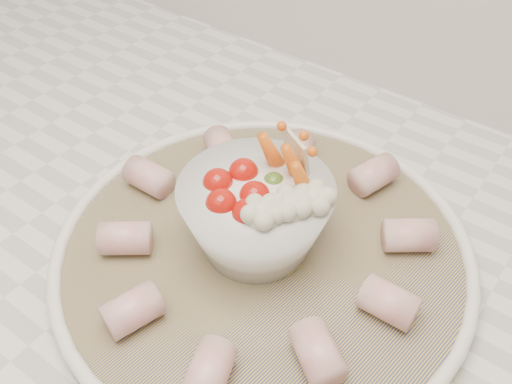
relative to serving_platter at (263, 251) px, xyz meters
The scene contains 3 objects.
serving_platter is the anchor object (origin of this frame).
veggie_bowl 0.05m from the serving_platter, behind, with size 0.13×0.13×0.11m.
cured_meat_rolls 0.02m from the serving_platter, 169.27° to the left, with size 0.30×0.31×0.03m.
Camera 1 is at (0.35, 1.15, 1.33)m, focal length 40.00 mm.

